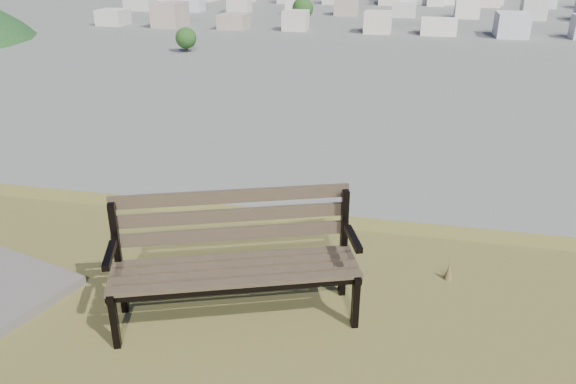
# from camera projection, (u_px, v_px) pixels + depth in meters

# --- Properties ---
(park_bench) EXTENTS (2.06, 1.27, 1.03)m
(park_bench) POSITION_uv_depth(u_px,v_px,m) (234.00, 252.00, 4.55)
(park_bench) COLOR #423626
(park_bench) RESTS_ON hilltop_mesa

